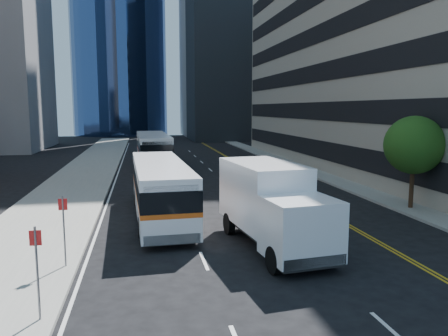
{
  "coord_description": "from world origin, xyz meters",
  "views": [
    {
      "loc": [
        -5.65,
        -13.5,
        5.63
      ],
      "look_at": [
        -1.82,
        6.87,
        2.8
      ],
      "focal_mm": 35.0,
      "sensor_mm": 36.0,
      "label": 1
    }
  ],
  "objects_px": {
    "bus_front": "(160,188)",
    "street_tree": "(414,145)",
    "bus_rear": "(153,149)",
    "box_truck": "(272,204)"
  },
  "relations": [
    {
      "from": "bus_front",
      "to": "street_tree",
      "type": "bearing_deg",
      "value": -5.53
    },
    {
      "from": "bus_front",
      "to": "bus_rear",
      "type": "xyz_separation_m",
      "value": [
        0.15,
        19.74,
        0.17
      ]
    },
    {
      "from": "street_tree",
      "to": "box_truck",
      "type": "xyz_separation_m",
      "value": [
        -9.54,
        -4.86,
        -1.86
      ]
    },
    {
      "from": "street_tree",
      "to": "bus_front",
      "type": "relative_size",
      "value": 0.45
    },
    {
      "from": "bus_front",
      "to": "box_truck",
      "type": "height_order",
      "value": "box_truck"
    },
    {
      "from": "street_tree",
      "to": "bus_rear",
      "type": "xyz_separation_m",
      "value": [
        -13.65,
        20.52,
        -1.88
      ]
    },
    {
      "from": "street_tree",
      "to": "box_truck",
      "type": "distance_m",
      "value": 10.87
    },
    {
      "from": "bus_front",
      "to": "box_truck",
      "type": "xyz_separation_m",
      "value": [
        4.26,
        -5.64,
        0.19
      ]
    },
    {
      "from": "bus_rear",
      "to": "box_truck",
      "type": "bearing_deg",
      "value": -82.63
    },
    {
      "from": "street_tree",
      "to": "bus_rear",
      "type": "relative_size",
      "value": 0.41
    }
  ]
}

